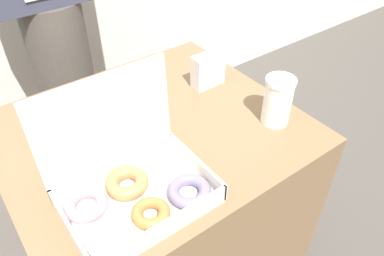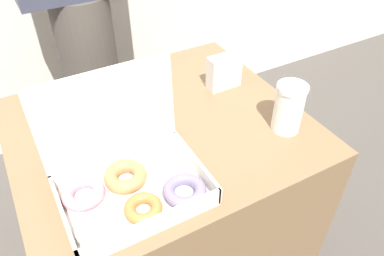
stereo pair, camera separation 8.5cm
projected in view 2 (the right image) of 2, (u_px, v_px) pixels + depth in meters
The scene contains 4 objects.
table at pixel (165, 207), 1.33m from camera, with size 0.83×0.74×0.76m.
donut_box at pixel (127, 182), 0.86m from camera, with size 0.35×0.25×0.28m.
coffee_cup at pixel (289, 108), 1.03m from camera, with size 0.09×0.09×0.14m.
napkin_holder at pixel (224, 72), 1.21m from camera, with size 0.11×0.05×0.11m.
Camera 2 is at (-0.32, -0.78, 1.45)m, focal length 35.00 mm.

